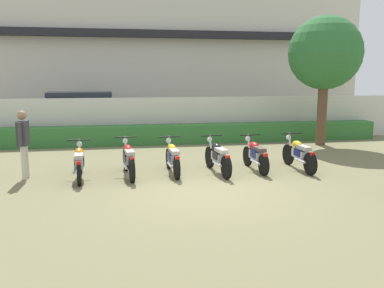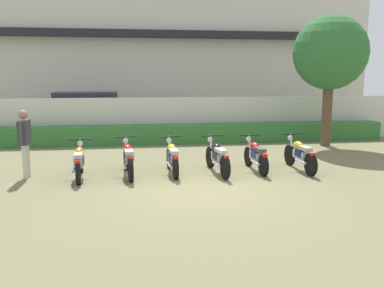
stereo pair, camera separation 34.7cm
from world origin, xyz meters
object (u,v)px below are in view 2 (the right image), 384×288
object	(u,v)px
motorcycle_in_row_4	(256,155)
motorcycle_in_row_5	(300,154)
inspector_person	(25,138)
motorcycle_in_row_1	(128,158)
motorcycle_in_row_0	(79,161)
tree_near_inspector	(330,54)
motorcycle_in_row_3	(217,157)
parked_car	(90,113)
motorcycle_in_row_2	(172,157)

from	to	relation	value
motorcycle_in_row_4	motorcycle_in_row_5	world-z (taller)	motorcycle_in_row_5
inspector_person	motorcycle_in_row_1	bearing A→B (deg)	-4.38
motorcycle_in_row_0	tree_near_inspector	bearing A→B (deg)	-70.35
motorcycle_in_row_1	motorcycle_in_row_3	distance (m)	2.35
parked_car	inspector_person	distance (m)	7.81
motorcycle_in_row_4	motorcycle_in_row_5	size ratio (longest dim) A/B	0.93
tree_near_inspector	motorcycle_in_row_2	distance (m)	7.61
motorcycle_in_row_0	motorcycle_in_row_5	xyz separation A→B (m)	(5.87, 0.05, 0.01)
motorcycle_in_row_0	motorcycle_in_row_4	bearing A→B (deg)	-92.39
motorcycle_in_row_0	motorcycle_in_row_3	size ratio (longest dim) A/B	0.94
motorcycle_in_row_5	tree_near_inspector	bearing A→B (deg)	-37.06
tree_near_inspector	motorcycle_in_row_0	bearing A→B (deg)	-156.06
parked_car	inspector_person	world-z (taller)	parked_car
motorcycle_in_row_4	motorcycle_in_row_1	bearing A→B (deg)	88.23
motorcycle_in_row_5	parked_car	bearing A→B (deg)	36.37
motorcycle_in_row_4	inspector_person	distance (m)	6.04
motorcycle_in_row_0	inspector_person	distance (m)	1.51
tree_near_inspector	motorcycle_in_row_3	bearing A→B (deg)	-142.80
motorcycle_in_row_1	parked_car	bearing A→B (deg)	6.66
motorcycle_in_row_0	inspector_person	xyz separation A→B (m)	(-1.36, 0.30, 0.59)
motorcycle_in_row_2	motorcycle_in_row_3	size ratio (longest dim) A/B	0.94
inspector_person	motorcycle_in_row_2	bearing A→B (deg)	-1.85
parked_car	motorcycle_in_row_4	xyz separation A→B (m)	(5.20, -7.92, -0.50)
tree_near_inspector	motorcycle_in_row_0	xyz separation A→B (m)	(-8.43, -3.75, -2.92)
motorcycle_in_row_1	motorcycle_in_row_3	size ratio (longest dim) A/B	1.00
parked_car	tree_near_inspector	world-z (taller)	tree_near_inspector
motorcycle_in_row_0	motorcycle_in_row_5	distance (m)	5.87
tree_near_inspector	motorcycle_in_row_5	bearing A→B (deg)	-124.75
parked_car	motorcycle_in_row_0	size ratio (longest dim) A/B	2.50
motorcycle_in_row_3	inspector_person	xyz separation A→B (m)	(-4.92, 0.26, 0.58)
motorcycle_in_row_5	inspector_person	distance (m)	7.26
motorcycle_in_row_0	inspector_person	world-z (taller)	inspector_person
motorcycle_in_row_2	parked_car	bearing A→B (deg)	17.75
motorcycle_in_row_3	parked_car	bearing A→B (deg)	21.36
motorcycle_in_row_4	motorcycle_in_row_5	xyz separation A→B (m)	(1.22, -0.10, 0.01)
parked_car	motorcycle_in_row_1	xyz separation A→B (m)	(1.77, -7.97, -0.48)
motorcycle_in_row_4	inspector_person	bearing A→B (deg)	86.02
motorcycle_in_row_3	motorcycle_in_row_5	distance (m)	2.31
parked_car	motorcycle_in_row_5	world-z (taller)	parked_car
parked_car	motorcycle_in_row_3	size ratio (longest dim) A/B	2.36
motorcycle_in_row_2	inspector_person	xyz separation A→B (m)	(-3.73, 0.12, 0.59)
motorcycle_in_row_1	inspector_person	distance (m)	2.65
parked_car	motorcycle_in_row_1	world-z (taller)	parked_car
tree_near_inspector	inspector_person	xyz separation A→B (m)	(-9.79, -3.44, -2.33)
motorcycle_in_row_2	motorcycle_in_row_3	distance (m)	1.20
motorcycle_in_row_2	tree_near_inspector	bearing A→B (deg)	-62.13
parked_car	motorcycle_in_row_4	distance (m)	9.49
motorcycle_in_row_0	motorcycle_in_row_4	size ratio (longest dim) A/B	1.03
parked_car	motorcycle_in_row_4	bearing A→B (deg)	-58.86
motorcycle_in_row_1	motorcycle_in_row_5	world-z (taller)	motorcycle_in_row_1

